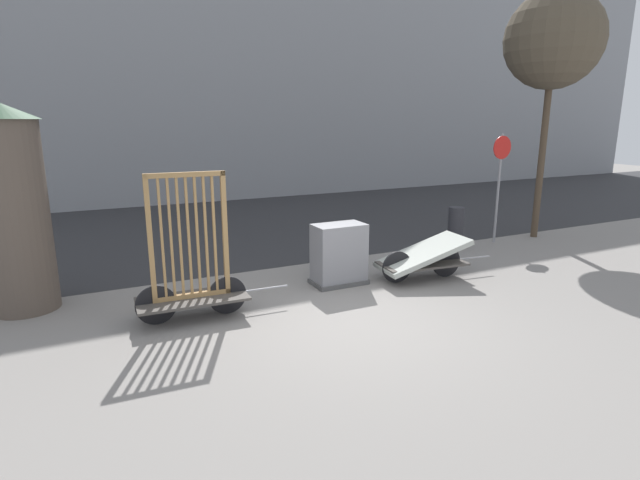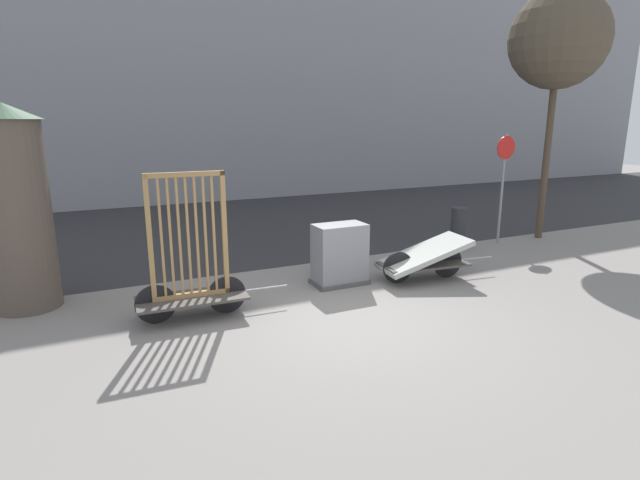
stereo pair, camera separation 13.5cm
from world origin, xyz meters
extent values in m
plane|color=gray|center=(0.00, 0.00, 0.00)|extent=(60.00, 60.00, 0.00)
cube|color=#2D2D30|center=(0.00, 7.56, 0.00)|extent=(56.00, 8.95, 0.01)
cube|color=gray|center=(0.00, 14.04, 6.24)|extent=(48.00, 4.00, 12.48)
cube|color=#4C4742|center=(-2.14, 1.15, 0.32)|extent=(1.65, 0.81, 0.04)
cylinder|color=black|center=(-1.61, 1.13, 0.30)|extent=(0.59, 0.06, 0.59)
cylinder|color=black|center=(-2.66, 1.18, 0.30)|extent=(0.59, 0.06, 0.59)
cylinder|color=gray|center=(-0.98, 1.10, 0.32)|extent=(0.70, 0.06, 0.03)
cube|color=#A87F4C|center=(-2.14, 1.15, 0.37)|extent=(1.14, 0.12, 0.07)
cube|color=#A87F4C|center=(-2.14, 1.15, 2.17)|extent=(1.14, 0.12, 0.07)
cube|color=#A87F4C|center=(-2.67, 1.18, 1.27)|extent=(0.07, 0.07, 1.87)
cube|color=#A87F4C|center=(-1.60, 1.13, 1.27)|extent=(0.07, 0.07, 1.87)
cube|color=#A87F4C|center=(-2.51, 1.17, 1.27)|extent=(0.04, 0.05, 1.80)
cube|color=#A87F4C|center=(-2.39, 1.16, 1.27)|extent=(0.04, 0.05, 1.80)
cube|color=#A87F4C|center=(-2.26, 1.16, 1.27)|extent=(0.04, 0.05, 1.80)
cube|color=#A87F4C|center=(-2.14, 1.15, 1.27)|extent=(0.04, 0.05, 1.80)
cube|color=#A87F4C|center=(-2.01, 1.15, 1.27)|extent=(0.04, 0.05, 1.80)
cube|color=#A87F4C|center=(-1.89, 1.14, 1.27)|extent=(0.04, 0.05, 1.80)
cube|color=#A87F4C|center=(-1.76, 1.14, 1.27)|extent=(0.04, 0.05, 1.80)
cube|color=#4C4742|center=(2.14, 1.15, 0.32)|extent=(1.69, 0.92, 0.04)
cylinder|color=black|center=(2.66, 1.09, 0.30)|extent=(0.59, 0.10, 0.59)
cylinder|color=black|center=(1.61, 1.21, 0.30)|extent=(0.59, 0.10, 0.59)
cylinder|color=gray|center=(3.29, 1.02, 0.32)|extent=(0.70, 0.11, 0.03)
cube|color=#B2B7AD|center=(2.14, 1.15, 0.51)|extent=(1.73, 1.05, 0.59)
cube|color=#4C4C4C|center=(0.62, 1.63, 0.04)|extent=(0.99, 0.60, 0.08)
cube|color=gray|center=(0.62, 1.63, 0.56)|extent=(0.93, 0.54, 1.11)
cylinder|color=gray|center=(4.31, 2.74, 0.15)|extent=(0.06, 0.06, 0.31)
cylinder|color=#2D2D33|center=(4.31, 2.74, 0.64)|extent=(0.36, 0.36, 0.66)
cylinder|color=gray|center=(5.56, 2.74, 1.31)|extent=(0.06, 0.06, 2.62)
cylinder|color=red|center=(5.56, 2.72, 2.30)|extent=(0.54, 0.02, 0.54)
cylinder|color=brown|center=(-4.42, 2.74, 1.47)|extent=(0.98, 0.98, 2.94)
cylinder|color=#4C3D2D|center=(6.95, 2.74, 2.04)|extent=(0.17, 0.17, 4.08)
sphere|color=brown|center=(6.95, 2.74, 4.77)|extent=(2.29, 2.29, 2.29)
camera|label=1|loc=(-3.56, -6.02, 2.92)|focal=28.00mm
camera|label=2|loc=(-3.44, -6.08, 2.92)|focal=28.00mm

